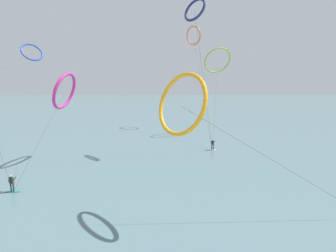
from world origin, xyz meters
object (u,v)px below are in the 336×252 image
object	(u,v)px
kite_amber	(181,104)
kite_magenta	(65,91)
surfer_teal	(12,185)
kite_coral	(193,36)
kite_cobalt	(32,52)
kite_lime	(217,61)
kite_navy	(195,10)
surfer_ivory	(213,145)

from	to	relation	value
kite_amber	kite_magenta	bearing A→B (deg)	-173.80
surfer_teal	kite_magenta	world-z (taller)	kite_magenta
kite_coral	kite_cobalt	world-z (taller)	kite_coral
surfer_teal	kite_cobalt	bearing A→B (deg)	-52.04
surfer_teal	kite_lime	world-z (taller)	kite_lime
kite_coral	kite_navy	xyz separation A→B (m)	(-2.77, -21.58, -0.87)
kite_lime	kite_navy	world-z (taller)	kite_navy
kite_coral	kite_amber	bearing A→B (deg)	129.64
surfer_ivory	kite_lime	xyz separation A→B (m)	(3.26, 12.72, 13.86)
surfer_ivory	kite_cobalt	xyz separation A→B (m)	(-36.11, 18.87, 16.08)
kite_lime	kite_navy	bearing A→B (deg)	52.25
kite_cobalt	kite_magenta	bearing A→B (deg)	-101.42
surfer_ivory	kite_coral	xyz separation A→B (m)	(-0.45, 21.29, 20.22)
kite_lime	kite_cobalt	size ratio (longest dim) A/B	0.39
kite_amber	kite_navy	size ratio (longest dim) A/B	0.77
kite_cobalt	kite_coral	bearing A→B (deg)	-42.56
kite_cobalt	kite_amber	bearing A→B (deg)	-97.29
kite_coral	kite_magenta	xyz separation A→B (m)	(-20.12, -24.60, -11.80)
kite_lime	kite_coral	size ratio (longest dim) A/B	0.73
surfer_ivory	kite_amber	distance (m)	20.34
surfer_teal	kite_magenta	size ratio (longest dim) A/B	0.13
kite_lime	kite_magenta	xyz separation A→B (m)	(-23.82, -16.03, -5.44)
kite_lime	kite_coral	world-z (taller)	kite_coral
kite_lime	kite_coral	bearing A→B (deg)	-77.88
surfer_teal	surfer_ivory	size ratio (longest dim) A/B	1.00
kite_lime	kite_amber	size ratio (longest dim) A/B	1.02
kite_amber	kite_cobalt	bearing A→B (deg)	-179.37
kite_amber	kite_navy	bearing A→B (deg)	130.98
kite_magenta	kite_navy	distance (m)	20.72
surfer_ivory	surfer_teal	bearing A→B (deg)	63.34
kite_lime	kite_coral	distance (m)	11.30
kite_coral	kite_navy	bearing A→B (deg)	131.06
kite_coral	kite_cobalt	size ratio (longest dim) A/B	0.53
kite_coral	kite_magenta	distance (m)	33.90
kite_amber	surfer_ivory	bearing A→B (deg)	121.41
surfer_ivory	kite_coral	size ratio (longest dim) A/B	0.07
surfer_teal	kite_magenta	bearing A→B (deg)	-83.95
kite_lime	kite_cobalt	world-z (taller)	kite_cobalt
kite_cobalt	surfer_ivory	bearing A→B (deg)	-74.03
surfer_teal	kite_magenta	distance (m)	13.23
kite_magenta	kite_amber	bearing A→B (deg)	50.22
kite_coral	kite_cobalt	bearing A→B (deg)	52.25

